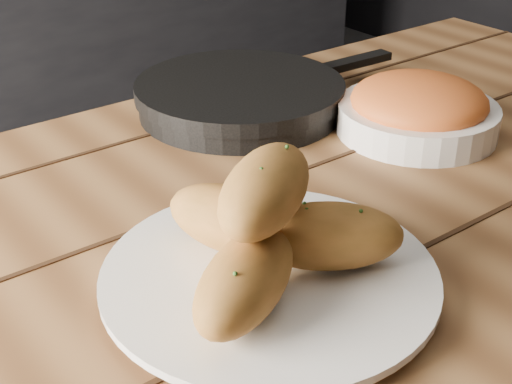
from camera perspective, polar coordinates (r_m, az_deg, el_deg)
name	(u,v)px	position (r m, az deg, el deg)	size (l,w,h in m)	color
floor	(315,384)	(1.64, 4.77, -15.09)	(4.00, 4.00, 0.00)	#38383A
counter	(5,18)	(2.77, -19.47, 13.00)	(2.80, 0.60, 0.90)	black
table	(317,297)	(0.81, 4.90, -8.40)	(1.49, 0.85, 0.75)	brown
plate	(269,278)	(0.65, 1.08, -6.90)	(0.31, 0.31, 0.02)	white
bread_rolls	(268,231)	(0.61, 0.93, -3.17)	(0.25, 0.22, 0.12)	#A8692E
skillet	(241,96)	(1.01, -1.19, 7.66)	(0.43, 0.29, 0.05)	black
bowl	(418,109)	(0.96, 12.84, 6.46)	(0.21, 0.21, 0.08)	white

